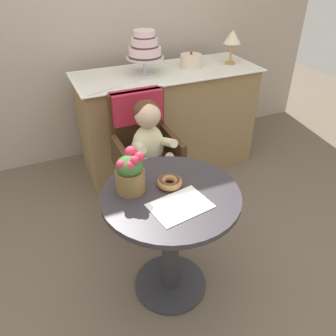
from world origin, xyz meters
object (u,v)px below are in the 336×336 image
(seated_child, at_px, (150,143))
(table_lamp, at_px, (232,38))
(round_layer_cake, at_px, (191,61))
(wicker_chair, at_px, (142,138))
(tiered_cake_stand, at_px, (145,48))
(cafe_table, at_px, (171,224))
(donut_front, at_px, (170,182))
(flower_vase, at_px, (130,172))

(seated_child, distance_m, table_lamp, 1.30)
(round_layer_cake, bearing_deg, table_lamp, -7.53)
(wicker_chair, xyz_separation_m, tiered_cake_stand, (0.24, 0.55, 0.47))
(cafe_table, distance_m, donut_front, 0.25)
(cafe_table, relative_size, round_layer_cake, 3.95)
(cafe_table, bearing_deg, round_layer_cake, 59.62)
(seated_child, height_order, round_layer_cake, round_layer_cake)
(wicker_chair, distance_m, donut_front, 0.70)
(wicker_chair, height_order, flower_vase, wicker_chair)
(wicker_chair, bearing_deg, donut_front, -91.43)
(table_lamp, bearing_deg, round_layer_cake, 172.47)
(table_lamp, bearing_deg, donut_front, -132.67)
(wicker_chair, distance_m, tiered_cake_stand, 0.76)
(seated_child, bearing_deg, tiered_cake_stand, 71.13)
(donut_front, bearing_deg, wicker_chair, 82.26)
(wicker_chair, height_order, seated_child, seated_child)
(round_layer_cake, bearing_deg, tiered_cake_stand, -177.67)
(cafe_table, relative_size, seated_child, 0.99)
(donut_front, relative_size, flower_vase, 0.58)
(seated_child, xyz_separation_m, donut_front, (-0.09, -0.53, 0.07))
(seated_child, relative_size, donut_front, 5.47)
(seated_child, bearing_deg, donut_front, -99.97)
(wicker_chair, distance_m, round_layer_cake, 0.92)
(flower_vase, xyz_separation_m, table_lamp, (1.31, 1.16, 0.28))
(round_layer_cake, bearing_deg, flower_vase, -128.14)
(tiered_cake_stand, bearing_deg, flower_vase, -114.06)
(flower_vase, xyz_separation_m, tiered_cake_stand, (0.53, 1.19, 0.27))
(tiered_cake_stand, bearing_deg, seated_child, -108.87)
(wicker_chair, bearing_deg, flower_vase, -108.07)
(wicker_chair, bearing_deg, round_layer_cake, 47.07)
(cafe_table, bearing_deg, table_lamp, 48.25)
(seated_child, xyz_separation_m, round_layer_cake, (0.66, 0.72, 0.28))
(donut_front, bearing_deg, flower_vase, 166.76)
(cafe_table, xyz_separation_m, table_lamp, (1.13, 1.27, 0.61))
(tiered_cake_stand, bearing_deg, table_lamp, -2.27)
(cafe_table, xyz_separation_m, flower_vase, (-0.18, 0.11, 0.32))
(round_layer_cake, distance_m, table_lamp, 0.40)
(table_lamp, bearing_deg, tiered_cake_stand, 177.73)
(cafe_table, height_order, seated_child, seated_child)
(seated_child, bearing_deg, wicker_chair, 90.00)
(cafe_table, relative_size, table_lamp, 2.53)
(wicker_chair, relative_size, donut_front, 7.18)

